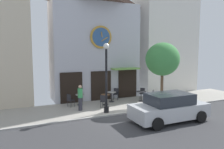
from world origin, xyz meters
name	(u,v)px	position (x,y,z in m)	size (l,w,h in m)	color
ground_plane	(129,119)	(0.00, -0.97, -0.02)	(25.15, 10.44, 0.13)	#9E998E
clock_building	(95,36)	(0.34, 5.53, 5.11)	(7.14, 3.95, 9.86)	#B2B2BC
neighbor_building_right	(166,12)	(7.72, 5.73, 7.66)	(5.84, 3.01, 15.32)	silver
street_lamp	(106,78)	(-0.66, 0.78, 2.20)	(0.36, 0.36, 4.34)	black
street_tree	(163,59)	(3.57, 0.71, 3.29)	(2.43, 2.19, 4.46)	brown
cafe_table_rightmost	(80,98)	(-1.64, 3.35, 0.50)	(0.63, 0.63, 0.75)	black
cafe_table_leftmost	(105,98)	(0.01, 2.54, 0.52)	(0.64, 0.64, 0.77)	black
cafe_table_near_door	(112,95)	(0.83, 3.24, 0.53)	(0.70, 0.70, 0.76)	black
cafe_table_center	(141,94)	(2.97, 2.44, 0.56)	(0.76, 0.76, 0.77)	black
cafe_chair_right_end	(152,95)	(3.65, 2.02, 0.53)	(0.57, 0.57, 0.90)	black
cafe_chair_corner	(104,100)	(-0.43, 1.81, 0.53)	(0.57, 0.57, 0.90)	black
cafe_chair_near_tree	(116,93)	(1.47, 3.82, 0.53)	(0.56, 0.56, 0.90)	black
cafe_chair_curbside	(70,99)	(-2.43, 3.08, 0.53)	(0.54, 0.54, 0.90)	black
cafe_chair_facing_wall	(142,93)	(3.45, 3.06, 0.53)	(0.57, 0.57, 0.90)	black
pedestrian_green	(80,97)	(-2.02, 1.94, 0.86)	(0.43, 0.43, 1.67)	#2D2D38
parked_car_silver	(169,108)	(1.84, -2.19, 0.76)	(4.32, 2.07, 1.55)	#B7BABF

